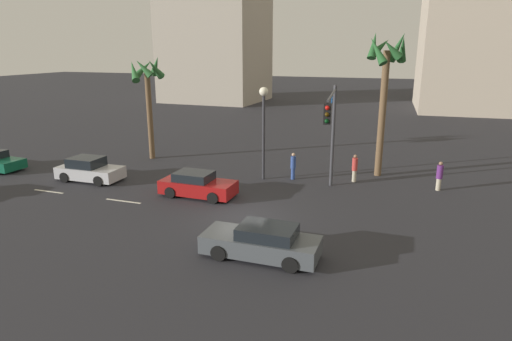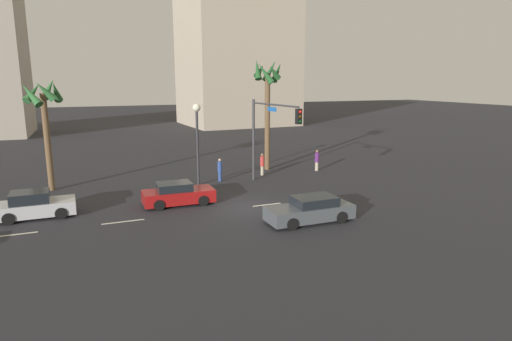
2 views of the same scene
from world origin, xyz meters
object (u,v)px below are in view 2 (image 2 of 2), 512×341
object	(u,v)px
car_3	(35,205)
streetlamp	(197,128)
car_2	(178,194)
pedestrian_2	(220,169)
traffic_signal	(268,128)
pedestrian_0	(262,164)
palm_tree_0	(267,89)
palm_tree_1	(44,107)
building_0	(237,56)
pedestrian_1	(317,160)
car_0	(310,210)

from	to	relation	value
car_3	streetlamp	distance (m)	11.52
car_2	streetlamp	xyz separation A→B (m)	(2.48, 4.38, 3.46)
pedestrian_2	traffic_signal	bearing A→B (deg)	-44.40
car_2	traffic_signal	distance (m)	8.17
streetlamp	pedestrian_0	world-z (taller)	streetlamp
traffic_signal	streetlamp	world-z (taller)	traffic_signal
palm_tree_0	car_3	bearing A→B (deg)	-157.50
car_3	car_2	bearing A→B (deg)	-3.98
pedestrian_0	palm_tree_1	distance (m)	16.01
pedestrian_0	building_0	bearing A→B (deg)	72.53
car_3	traffic_signal	distance (m)	15.34
car_2	palm_tree_0	world-z (taller)	palm_tree_0
pedestrian_0	pedestrian_2	distance (m)	3.82
pedestrian_1	car_0	bearing A→B (deg)	-121.88
streetlamp	pedestrian_2	world-z (taller)	streetlamp
car_2	palm_tree_0	distance (m)	13.52
traffic_signal	pedestrian_0	bearing A→B (deg)	73.27
traffic_signal	palm_tree_1	distance (m)	15.00
car_3	pedestrian_2	distance (m)	12.88
car_3	pedestrian_2	bearing A→B (deg)	19.97
palm_tree_0	building_0	xyz separation A→B (m)	(11.04, 37.24, 4.53)
car_0	streetlamp	xyz separation A→B (m)	(-3.31, 10.33, 3.46)
car_2	pedestrian_2	size ratio (longest dim) A/B	2.48
pedestrian_0	palm_tree_0	size ratio (longest dim) A/B	0.19
car_3	traffic_signal	xyz separation A→B (m)	(14.83, 1.72, 3.50)
palm_tree_0	traffic_signal	bearing A→B (deg)	-113.37
car_2	pedestrian_1	world-z (taller)	pedestrian_1
pedestrian_0	pedestrian_2	bearing A→B (deg)	-169.03
streetlamp	palm_tree_1	world-z (taller)	palm_tree_1
car_0	palm_tree_0	bearing A→B (deg)	75.38
car_2	streetlamp	bearing A→B (deg)	60.44
car_0	streetlamp	size ratio (longest dim) A/B	0.81
traffic_signal	pedestrian_1	distance (m)	7.50
car_0	car_3	world-z (taller)	car_3
pedestrian_2	car_0	bearing A→B (deg)	-82.10
streetlamp	palm_tree_0	size ratio (longest dim) A/B	0.64
pedestrian_0	pedestrian_1	xyz separation A→B (m)	(4.90, -0.14, -0.01)
car_2	palm_tree_1	distance (m)	11.09
car_0	streetlamp	distance (m)	11.39
palm_tree_1	building_0	world-z (taller)	building_0
palm_tree_0	pedestrian_0	bearing A→B (deg)	-123.35
traffic_signal	pedestrian_2	distance (m)	5.03
pedestrian_2	palm_tree_0	size ratio (longest dim) A/B	0.19
car_0	traffic_signal	size ratio (longest dim) A/B	0.75
traffic_signal	palm_tree_0	world-z (taller)	palm_tree_0
car_3	pedestrian_2	xyz separation A→B (m)	(12.10, 4.40, 0.23)
traffic_signal	building_0	size ratio (longest dim) A/B	0.28
pedestrian_1	streetlamp	bearing A→B (deg)	-173.74
palm_tree_0	car_0	bearing A→B (deg)	-104.62
pedestrian_0	car_3	bearing A→B (deg)	-162.09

